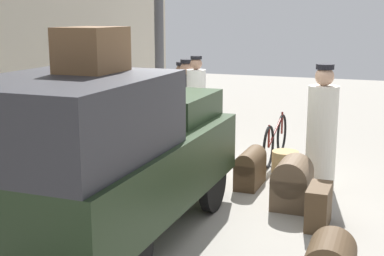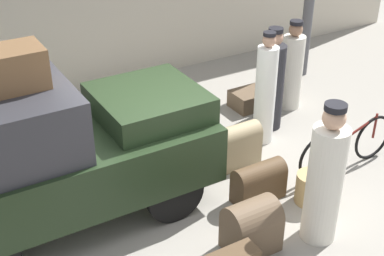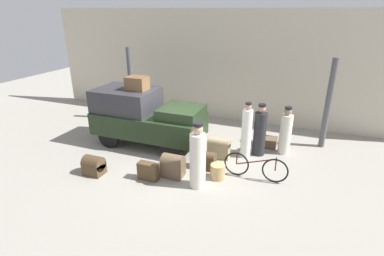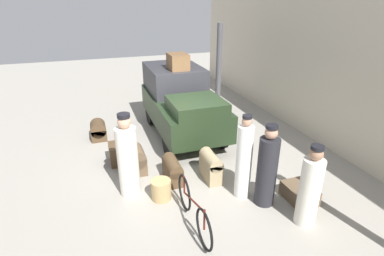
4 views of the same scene
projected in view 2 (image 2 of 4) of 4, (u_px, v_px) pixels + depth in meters
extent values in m
plane|color=gray|center=(187.00, 199.00, 7.25)|extent=(30.00, 30.00, 0.00)
cylinder|color=#4C4C51|center=(310.00, 0.00, 10.18)|extent=(0.20, 0.20, 3.05)
cylinder|color=black|center=(124.00, 140.00, 7.85)|extent=(0.78, 0.12, 0.78)
cylinder|color=black|center=(175.00, 194.00, 6.69)|extent=(0.78, 0.12, 0.78)
cube|color=black|center=(61.00, 165.00, 6.56)|extent=(3.76, 1.71, 0.75)
cube|color=black|center=(148.00, 103.00, 6.83)|extent=(1.32, 1.34, 0.34)
torus|color=black|center=(373.00, 138.00, 7.97)|extent=(0.71, 0.04, 0.71)
torus|color=black|center=(319.00, 157.00, 7.50)|extent=(0.71, 0.04, 0.71)
cylinder|color=#591914|center=(348.00, 137.00, 7.65)|extent=(1.08, 0.04, 0.39)
cylinder|color=#591914|center=(320.00, 146.00, 7.41)|extent=(0.04, 0.04, 0.37)
cylinder|color=#591914|center=(375.00, 126.00, 7.87)|extent=(0.04, 0.04, 0.40)
cylinder|color=tan|center=(311.00, 188.00, 7.10)|extent=(0.41, 0.41, 0.42)
cylinder|color=silver|center=(324.00, 185.00, 6.22)|extent=(0.43, 0.43, 1.52)
sphere|color=tan|center=(334.00, 118.00, 5.79)|extent=(0.26, 0.26, 0.26)
cylinder|color=black|center=(336.00, 107.00, 5.72)|extent=(0.25, 0.25, 0.07)
cylinder|color=white|center=(265.00, 96.00, 8.23)|extent=(0.32, 0.32, 1.58)
sphere|color=tan|center=(269.00, 41.00, 7.79)|extent=(0.20, 0.20, 0.20)
cylinder|color=black|center=(270.00, 34.00, 7.74)|extent=(0.19, 0.19, 0.06)
cylinder|color=silver|center=(292.00, 72.00, 9.33)|extent=(0.38, 0.38, 1.33)
sphere|color=#936B51|center=(296.00, 29.00, 8.95)|extent=(0.24, 0.24, 0.24)
cylinder|color=black|center=(297.00, 23.00, 8.89)|extent=(0.22, 0.22, 0.06)
cylinder|color=#232328|center=(271.00, 87.00, 8.66)|extent=(0.40, 0.40, 1.44)
sphere|color=tan|center=(275.00, 38.00, 8.25)|extent=(0.25, 0.25, 0.25)
cylinder|color=black|center=(276.00, 30.00, 8.19)|extent=(0.23, 0.23, 0.07)
cube|color=#4C3823|center=(258.00, 187.00, 7.16)|extent=(0.72, 0.32, 0.39)
cylinder|color=#4C3823|center=(259.00, 175.00, 7.06)|extent=(0.72, 0.32, 0.32)
cube|color=brown|center=(251.00, 234.00, 6.31)|extent=(0.61, 0.47, 0.43)
cylinder|color=brown|center=(252.00, 219.00, 6.20)|extent=(0.61, 0.47, 0.47)
cube|color=brown|center=(251.00, 99.00, 9.56)|extent=(0.69, 0.52, 0.31)
cube|color=#9E8966|center=(237.00, 150.00, 7.86)|extent=(0.69, 0.31, 0.51)
cylinder|color=#9E8966|center=(238.00, 135.00, 7.73)|extent=(0.69, 0.31, 0.31)
cube|color=brown|center=(12.00, 68.00, 5.72)|extent=(0.69, 0.53, 0.45)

